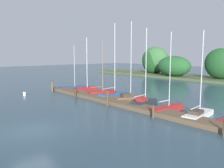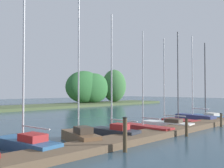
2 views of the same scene
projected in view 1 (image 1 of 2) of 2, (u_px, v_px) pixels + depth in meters
ground at (33, 131)px, 15.00m from camera, size 160.00×160.00×0.00m
dock_pier at (135, 107)px, 21.16m from camera, size 29.92×1.80×0.35m
sailboat_0 at (74, 88)px, 32.20m from camera, size 1.74×4.53×6.15m
sailboat_1 at (87, 89)px, 30.68m from camera, size 1.19×3.31×7.02m
sailboat_2 at (102, 92)px, 28.08m from camera, size 1.67×3.51×6.37m
sailboat_3 at (114, 94)px, 26.60m from camera, size 1.66×4.21×8.37m
sailboat_4 at (129, 97)px, 24.21m from camera, size 1.69×3.44×8.19m
sailboat_5 at (144, 101)px, 22.30m from camera, size 1.40×3.39×7.37m
sailboat_6 at (168, 108)px, 20.14m from camera, size 1.00×4.06×6.79m
sailboat_7 at (199, 114)px, 18.09m from camera, size 1.58×4.07×6.73m
mooring_piling_0 at (52, 86)px, 30.65m from camera, size 0.31×0.31×1.39m
mooring_piling_1 at (75, 93)px, 26.83m from camera, size 0.29×0.29×0.99m
mooring_piling_2 at (108, 98)px, 22.00m from camera, size 0.22×0.22×1.58m
mooring_piling_3 at (153, 111)px, 17.87m from camera, size 0.21×0.21×1.09m
channel_buoy_0 at (25, 94)px, 27.68m from camera, size 0.33×0.33×0.56m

